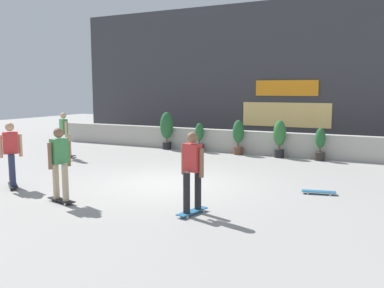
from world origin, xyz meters
TOP-DOWN VIEW (x-y plane):
  - ground_plane at (0.00, 0.00)m, footprint 48.00×48.00m
  - planter_wall at (0.00, 6.00)m, footprint 18.00×0.40m
  - building_backdrop at (0.00, 10.00)m, footprint 20.00×2.08m
  - potted_plant_0 at (-3.19, 5.55)m, footprint 0.56×0.56m
  - potted_plant_1 at (-1.65, 5.55)m, footprint 0.36×0.36m
  - potted_plant_2 at (0.03, 5.55)m, footprint 0.44×0.44m
  - potted_plant_3 at (1.65, 5.55)m, footprint 0.47×0.47m
  - potted_plant_4 at (3.12, 5.55)m, footprint 0.36×0.36m
  - skater_by_wall_left at (-5.43, 1.85)m, footprint 0.55×0.80m
  - skater_far_right at (-3.37, -2.19)m, footprint 0.76×0.63m
  - skater_by_wall_right at (-1.21, -2.71)m, footprint 0.82×0.55m
  - skater_mid_plaza at (1.82, -2.18)m, footprint 0.55×0.82m
  - skateboard_near_camera at (3.87, 0.63)m, footprint 0.82×0.37m

SIDE VIEW (x-z plane):
  - ground_plane at x=0.00m, z-range 0.00..0.00m
  - skateboard_near_camera at x=3.87m, z-range 0.02..0.10m
  - planter_wall at x=0.00m, z-range 0.00..0.90m
  - potted_plant_1 at x=-1.65m, z-range 0.03..1.20m
  - potted_plant_4 at x=3.12m, z-range 0.03..1.21m
  - potted_plant_2 at x=0.03m, z-range 0.09..1.44m
  - potted_plant_3 at x=1.65m, z-range 0.10..1.51m
  - potted_plant_0 at x=-3.19m, z-range 0.14..1.73m
  - skater_by_wall_left at x=-5.43m, z-range 0.09..1.79m
  - skater_far_right at x=-3.37m, z-range 0.09..1.79m
  - skater_by_wall_right at x=-1.21m, z-range 0.09..1.79m
  - skater_mid_plaza at x=1.82m, z-range 0.09..1.79m
  - building_backdrop at x=0.00m, z-range 0.00..6.50m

